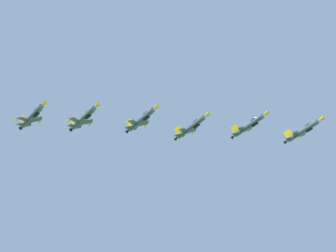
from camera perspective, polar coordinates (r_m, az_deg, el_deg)
name	(u,v)px	position (r m, az deg, el deg)	size (l,w,h in m)	color
fighter_jet_lead	(303,130)	(148.40, 18.04, -0.59)	(14.00, 11.17, 5.41)	#4C5666
fighter_jet_left_wing	(249,125)	(142.65, 11.06, 0.11)	(14.00, 10.99, 5.93)	#4C5666
fighter_jet_right_wing	(191,127)	(139.12, 3.22, -0.10)	(14.00, 11.01, 5.83)	#4C5666
fighter_jet_left_outer	(142,119)	(139.37, -3.62, 0.94)	(14.00, 11.12, 5.48)	#4C5666
fighter_jet_right_outer	(84,117)	(142.44, -11.43, 1.16)	(14.00, 11.20, 5.36)	#4C5666
fighter_jet_trail_slot	(32,116)	(146.12, -18.07, 1.35)	(14.00, 10.97, 5.98)	#4C5666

